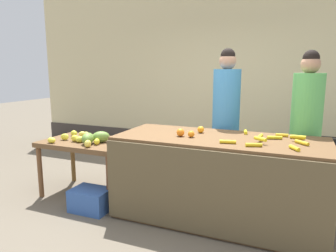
% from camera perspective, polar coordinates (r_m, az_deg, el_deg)
% --- Properties ---
extents(ground_plane, '(24.00, 24.00, 0.00)m').
position_cam_1_polar(ground_plane, '(3.77, 2.05, -15.13)').
color(ground_plane, '#665B4C').
extents(market_wall_back, '(8.53, 0.23, 3.30)m').
position_cam_1_polar(market_wall_back, '(5.97, 11.39, 10.14)').
color(market_wall_back, beige).
rests_on(market_wall_back, ground).
extents(fruit_stall_counter, '(2.19, 0.93, 0.91)m').
position_cam_1_polar(fruit_stall_counter, '(3.46, 9.14, -9.49)').
color(fruit_stall_counter, brown).
rests_on(fruit_stall_counter, ground).
extents(side_table_wooden, '(1.13, 0.73, 0.72)m').
position_cam_1_polar(side_table_wooden, '(4.14, -14.47, -3.79)').
color(side_table_wooden, brown).
rests_on(side_table_wooden, ground).
extents(banana_bunch_pile, '(0.81, 0.71, 0.07)m').
position_cam_1_polar(banana_bunch_pile, '(3.26, 18.37, -2.29)').
color(banana_bunch_pile, yellow).
rests_on(banana_bunch_pile, fruit_stall_counter).
extents(orange_pile, '(0.23, 0.34, 0.09)m').
position_cam_1_polar(orange_pile, '(3.39, 4.00, -1.08)').
color(orange_pile, orange).
rests_on(orange_pile, fruit_stall_counter).
extents(mango_papaya_pile, '(0.75, 0.54, 0.14)m').
position_cam_1_polar(mango_papaya_pile, '(4.01, -14.50, -2.09)').
color(mango_papaya_pile, '#E2E04A').
rests_on(mango_papaya_pile, side_table_wooden).
extents(vendor_woman_blue_shirt, '(0.34, 0.34, 1.87)m').
position_cam_1_polar(vendor_woman_blue_shirt, '(4.03, 10.50, 0.55)').
color(vendor_woman_blue_shirt, '#33333D').
rests_on(vendor_woman_blue_shirt, ground).
extents(vendor_woman_green_shirt, '(0.34, 0.34, 1.83)m').
position_cam_1_polar(vendor_woman_green_shirt, '(3.90, 23.81, -0.83)').
color(vendor_woman_green_shirt, '#33333D').
rests_on(vendor_woman_green_shirt, ground).
extents(parked_motorcycle, '(1.60, 0.18, 0.88)m').
position_cam_1_polar(parked_motorcycle, '(4.85, 28.35, -5.47)').
color(parked_motorcycle, black).
rests_on(parked_motorcycle, ground).
extents(produce_crate, '(0.45, 0.33, 0.26)m').
position_cam_1_polar(produce_crate, '(3.82, -13.92, -12.97)').
color(produce_crate, '#3359A5').
rests_on(produce_crate, ground).
extents(produce_sack, '(0.47, 0.46, 0.56)m').
position_cam_1_polar(produce_sack, '(4.59, 0.78, -6.63)').
color(produce_sack, maroon).
rests_on(produce_sack, ground).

